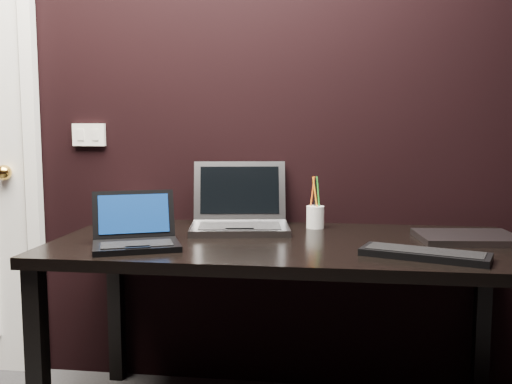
# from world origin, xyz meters

# --- Properties ---
(wall_back) EXTENTS (4.00, 0.00, 4.00)m
(wall_back) POSITION_xyz_m (0.00, 1.80, 1.30)
(wall_back) COLOR black
(wall_back) RESTS_ON ground
(wall_switch) EXTENTS (0.15, 0.02, 0.10)m
(wall_switch) POSITION_xyz_m (-0.62, 1.79, 1.12)
(wall_switch) COLOR silver
(wall_switch) RESTS_ON wall_back
(desk) EXTENTS (1.70, 0.80, 0.74)m
(desk) POSITION_xyz_m (0.30, 1.40, 0.66)
(desk) COLOR black
(desk) RESTS_ON ground
(netbook) EXTENTS (0.37, 0.35, 0.19)m
(netbook) POSITION_xyz_m (-0.21, 1.22, 0.78)
(netbook) COLOR black
(netbook) RESTS_ON desk
(silver_laptop) EXTENTS (0.44, 0.41, 0.27)m
(silver_laptop) POSITION_xyz_m (0.10, 1.59, 0.79)
(silver_laptop) COLOR gray
(silver_laptop) RESTS_ON desk
(ext_keyboard) EXTENTS (0.42, 0.26, 0.03)m
(ext_keyboard) POSITION_xyz_m (0.76, 1.18, 0.75)
(ext_keyboard) COLOR black
(ext_keyboard) RESTS_ON desk
(closed_laptop) EXTENTS (0.38, 0.29, 0.02)m
(closed_laptop) POSITION_xyz_m (0.96, 1.48, 0.75)
(closed_laptop) COLOR #95959A
(closed_laptop) RESTS_ON desk
(desk_phone) EXTENTS (0.23, 0.22, 0.11)m
(desk_phone) POSITION_xyz_m (-0.43, 1.66, 0.78)
(desk_phone) COLOR silver
(desk_phone) RESTS_ON desk
(mobile_phone) EXTENTS (0.07, 0.06, 0.10)m
(mobile_phone) POSITION_xyz_m (-0.36, 1.40, 0.78)
(mobile_phone) COLOR black
(mobile_phone) RESTS_ON desk
(pen_cup) EXTENTS (0.10, 0.10, 0.21)m
(pen_cup) POSITION_xyz_m (0.40, 1.67, 0.79)
(pen_cup) COLOR silver
(pen_cup) RESTS_ON desk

